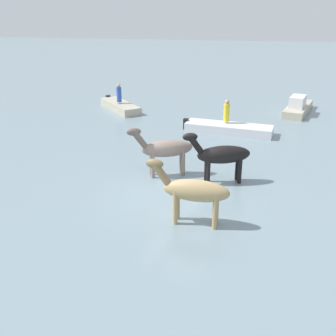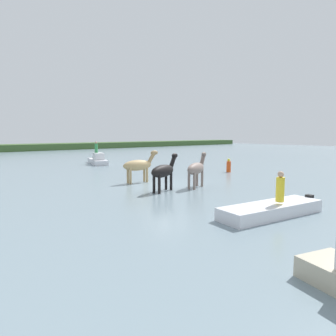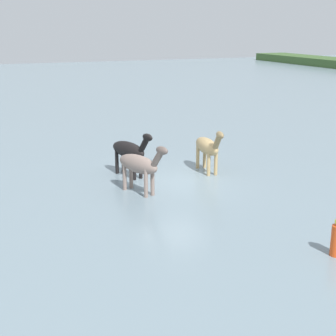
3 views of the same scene
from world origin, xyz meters
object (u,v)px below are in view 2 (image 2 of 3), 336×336
Objects in this scene: boat_dinghy_port at (98,161)px; buoy_channel_marker at (229,166)px; horse_chestnut_trailing at (139,165)px; horse_pinto_flank at (164,171)px; horse_mid_herd at (196,169)px; person_boatman_standing at (96,147)px; person_watcher_seated at (280,188)px; boat_tender_starboard at (272,212)px.

boat_dinghy_port is 4.35× the size of buoy_channel_marker.
horse_pinto_flank is at bearing -97.51° from horse_chestnut_trailing.
horse_chestnut_trailing is 2.35× the size of buoy_channel_marker.
horse_chestnut_trailing is at bearing 0.68° from boat_dinghy_port.
horse_mid_herd reaches higher than buoy_channel_marker.
horse_mid_herd is 0.53× the size of boat_dinghy_port.
horse_chestnut_trailing is at bearing -105.93° from person_boatman_standing.
person_watcher_seated is at bearing -89.36° from horse_chestnut_trailing.
horse_chestnut_trailing is 1.03× the size of horse_mid_herd.
horse_pinto_flank is 6.76m from boat_tender_starboard.
horse_chestnut_trailing reaches higher than person_watcher_seated.
person_boatman_standing reaches higher than boat_tender_starboard.
boat_dinghy_port is at bearing 56.17° from horse_pinto_flank.
person_boatman_standing is at bearing 77.91° from horse_chestnut_trailing.
horse_chestnut_trailing is at bearing 60.18° from horse_pinto_flank.
horse_mid_herd is at bearing -26.94° from horse_pinto_flank.
person_watcher_seated is at bearing -133.55° from buoy_channel_marker.
person_boatman_standing is at bearing -122.73° from boat_dinghy_port.
buoy_channel_marker is (8.85, -0.38, -0.64)m from horse_chestnut_trailing.
horse_mid_herd is at bearing -100.85° from boat_tender_starboard.
buoy_channel_marker is at bearing 46.45° from person_watcher_seated.
person_boatman_standing is 1.00× the size of person_watcher_seated.
horse_mid_herd is (2.26, -0.34, -0.00)m from horse_pinto_flank.
boat_dinghy_port is 4.16× the size of person_watcher_seated.
boat_tender_starboard is at bearing 5.94° from boat_dinghy_port.
boat_tender_starboard is at bearing -134.68° from buoy_channel_marker.
horse_chestnut_trailing is 2.25× the size of person_watcher_seated.
buoy_channel_marker is at bearing -1.06° from horse_pinto_flank.
boat_dinghy_port is (3.82, 12.97, -0.83)m from horse_chestnut_trailing.
horse_chestnut_trailing reaches higher than boat_tender_starboard.
boat_tender_starboard is (-4.53, -23.02, -0.14)m from boat_dinghy_port.
horse_chestnut_trailing is 8.88m from buoy_channel_marker.
horse_chestnut_trailing is 2.25× the size of person_boatman_standing.
person_watcher_seated is 13.69m from buoy_channel_marker.
boat_tender_starboard is (-0.72, -10.05, -0.97)m from horse_chestnut_trailing.
buoy_channel_marker is (9.42, 9.91, -0.63)m from person_watcher_seated.
boat_tender_starboard is at bearing -100.89° from person_boatman_standing.
horse_mid_herd is 2.29× the size of buoy_channel_marker.
person_boatman_standing is (3.73, 13.07, 0.60)m from horse_chestnut_trailing.
boat_tender_starboard is 4.15× the size of person_boatman_standing.
horse_pinto_flank is 17.03m from person_boatman_standing.
horse_pinto_flank is at bearing -162.60° from buoy_channel_marker.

